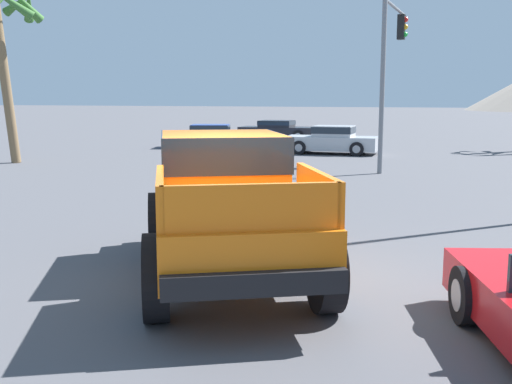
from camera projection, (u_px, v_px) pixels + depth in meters
ground_plane at (251, 282)px, 8.14m from camera, size 320.00×320.00×0.00m
orange_pickup_truck at (226, 195)px, 8.49m from camera, size 4.16×5.23×1.96m
parked_car_dark at (278, 130)px, 35.67m from camera, size 4.70×2.27×1.17m
parked_car_blue at (209, 136)px, 30.15m from camera, size 4.75×3.16×1.17m
parked_car_silver at (332, 140)px, 26.88m from camera, size 4.23×2.11×1.26m
traffic_light_main at (392, 51)px, 20.62m from camera, size 0.38×3.95×5.84m
palm_tree_tall at (4, 29)px, 22.25m from camera, size 2.83×2.67×6.73m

